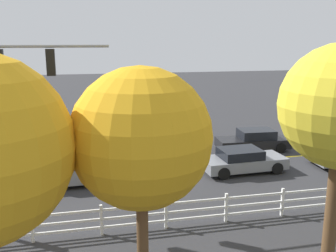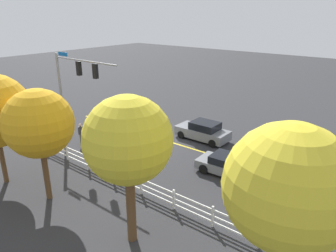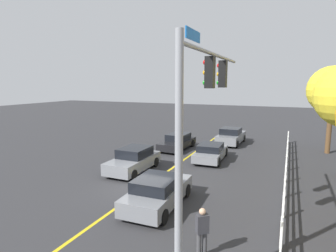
% 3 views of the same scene
% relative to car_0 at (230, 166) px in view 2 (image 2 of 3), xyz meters
% --- Properties ---
extents(ground_plane, '(120.00, 120.00, 0.00)m').
position_rel_car_0_xyz_m(ground_plane, '(7.10, -1.85, -0.62)').
color(ground_plane, '#2D2D30').
extents(lane_center_stripe, '(28.00, 0.16, 0.01)m').
position_rel_car_0_xyz_m(lane_center_stripe, '(3.10, -1.85, -0.62)').
color(lane_center_stripe, gold).
rests_on(lane_center_stripe, ground_plane).
extents(signal_assembly, '(6.78, 0.38, 7.05)m').
position_rel_car_0_xyz_m(signal_assembly, '(11.88, 2.80, 4.32)').
color(signal_assembly, gray).
rests_on(signal_assembly, ground_plane).
extents(car_0, '(4.48, 2.08, 1.26)m').
position_rel_car_0_xyz_m(car_0, '(0.00, 0.00, 0.00)').
color(car_0, slate).
rests_on(car_0, ground_plane).
extents(car_1, '(4.38, 1.98, 1.54)m').
position_rel_car_0_xyz_m(car_1, '(4.57, -3.93, 0.11)').
color(car_1, slate).
rests_on(car_1, ground_plane).
extents(car_3, '(4.57, 2.05, 1.35)m').
position_rel_car_0_xyz_m(car_3, '(-2.28, -3.59, 0.03)').
color(car_3, black).
rests_on(car_3, ground_plane).
extents(car_4, '(4.50, 2.12, 1.44)m').
position_rel_car_0_xyz_m(car_4, '(8.71, -0.19, 0.08)').
color(car_4, slate).
rests_on(car_4, ground_plane).
extents(pedestrian, '(0.45, 0.48, 1.69)m').
position_rel_car_0_xyz_m(pedestrian, '(11.59, 2.82, 0.30)').
color(pedestrian, '#3F3F42').
rests_on(pedestrian, ground_plane).
extents(white_rail_fence, '(26.10, 0.10, 1.15)m').
position_rel_car_0_xyz_m(white_rail_fence, '(4.10, 5.21, -0.02)').
color(white_rail_fence, white).
rests_on(white_rail_fence, ground_plane).
extents(tree_1, '(3.65, 3.65, 6.27)m').
position_rel_car_0_xyz_m(tree_1, '(6.68, 8.73, 3.81)').
color(tree_1, brown).
rests_on(tree_1, ground_plane).
extents(tree_2, '(3.76, 3.76, 6.83)m').
position_rel_car_0_xyz_m(tree_2, '(0.60, 8.27, 4.29)').
color(tree_2, brown).
rests_on(tree_2, ground_plane).
extents(tree_3, '(3.85, 3.85, 7.08)m').
position_rel_car_0_xyz_m(tree_3, '(-5.88, 8.22, 4.50)').
color(tree_3, brown).
rests_on(tree_3, ground_plane).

